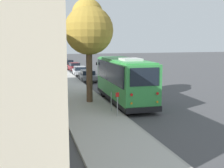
% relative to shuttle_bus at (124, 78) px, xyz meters
% --- Properties ---
extents(ground_plane, '(160.00, 160.00, 0.00)m').
position_rel_shuttle_bus_xyz_m(ground_plane, '(0.75, -0.72, -1.92)').
color(ground_plane, '#474749').
extents(sidewalk_slab, '(80.00, 3.65, 0.15)m').
position_rel_shuttle_bus_xyz_m(sidewalk_slab, '(0.75, 3.28, -1.85)').
color(sidewalk_slab, '#B2AFA8').
rests_on(sidewalk_slab, ground).
extents(curb_strip, '(80.00, 0.14, 0.15)m').
position_rel_shuttle_bus_xyz_m(curb_strip, '(0.75, 1.39, -1.85)').
color(curb_strip, '#9D9A94').
rests_on(curb_strip, ground).
extents(shuttle_bus, '(8.97, 2.75, 3.58)m').
position_rel_shuttle_bus_xyz_m(shuttle_bus, '(0.00, 0.00, 0.00)').
color(shuttle_bus, green).
rests_on(shuttle_bus, ground).
extents(parked_sedan_gray, '(4.66, 1.92, 1.33)m').
position_rel_shuttle_bus_xyz_m(parked_sedan_gray, '(12.33, 0.42, -1.30)').
color(parked_sedan_gray, slate).
rests_on(parked_sedan_gray, ground).
extents(parked_sedan_silver, '(4.46, 1.94, 1.26)m').
position_rel_shuttle_bus_xyz_m(parked_sedan_silver, '(18.20, 0.36, -1.34)').
color(parked_sedan_silver, '#A8AAAF').
rests_on(parked_sedan_silver, ground).
extents(parked_sedan_maroon, '(4.27, 2.01, 1.27)m').
position_rel_shuttle_bus_xyz_m(parked_sedan_maroon, '(24.84, 0.11, -1.34)').
color(parked_sedan_maroon, maroon).
rests_on(parked_sedan_maroon, ground).
extents(parked_sedan_black, '(4.21, 1.86, 1.31)m').
position_rel_shuttle_bus_xyz_m(parked_sedan_black, '(30.82, 0.23, -1.32)').
color(parked_sedan_black, black).
rests_on(parked_sedan_black, ground).
extents(parked_sedan_blue, '(4.66, 1.85, 1.31)m').
position_rel_shuttle_bus_xyz_m(parked_sedan_blue, '(36.68, 0.45, -1.31)').
color(parked_sedan_blue, navy).
rests_on(parked_sedan_blue, ground).
extents(street_tree, '(3.67, 3.67, 7.83)m').
position_rel_shuttle_bus_xyz_m(street_tree, '(0.50, 2.68, 3.88)').
color(street_tree, brown).
rests_on(street_tree, sidewalk_slab).
extents(sign_post_near, '(0.06, 0.22, 1.50)m').
position_rel_shuttle_bus_xyz_m(sign_post_near, '(-4.20, 1.88, -1.00)').
color(sign_post_near, gray).
rests_on(sign_post_near, sidewalk_slab).
extents(sign_post_far, '(0.06, 0.06, 1.30)m').
position_rel_shuttle_bus_xyz_m(sign_post_far, '(-2.84, 1.88, -1.12)').
color(sign_post_far, gray).
rests_on(sign_post_far, sidewalk_slab).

